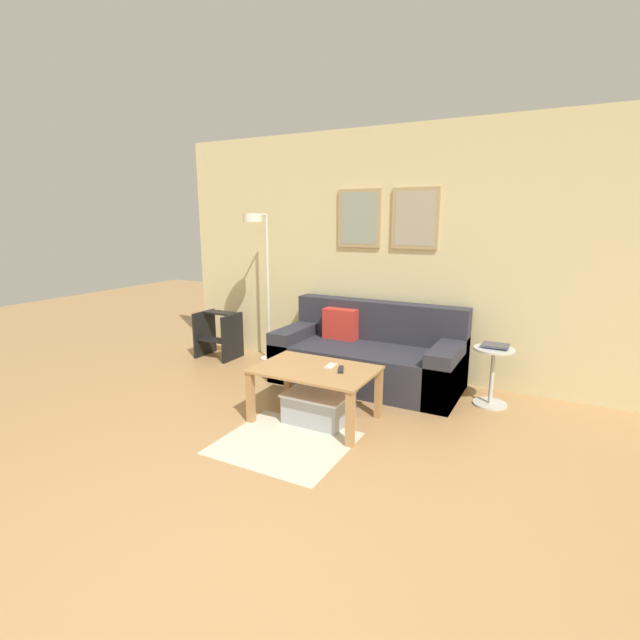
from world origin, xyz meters
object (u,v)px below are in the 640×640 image
at_px(step_stool, 218,334).
at_px(floor_lamp, 259,255).
at_px(side_table, 492,371).
at_px(couch, 368,357).
at_px(storage_bin, 319,406).
at_px(coffee_table, 315,377).
at_px(book_stack, 495,346).
at_px(remote_control, 341,369).
at_px(cell_phone, 331,366).

bearing_deg(step_stool, floor_lamp, 5.56).
bearing_deg(floor_lamp, side_table, -1.09).
xyz_separation_m(couch, floor_lamp, (-1.34, 0.04, 0.97)).
bearing_deg(storage_bin, coffee_table, -169.64).
bearing_deg(floor_lamp, coffee_table, -39.59).
height_order(couch, book_stack, couch).
bearing_deg(remote_control, storage_bin, 168.40).
relative_size(coffee_table, remote_control, 6.48).
height_order(coffee_table, remote_control, remote_control).
bearing_deg(book_stack, side_table, -99.75).
distance_m(floor_lamp, side_table, 2.70).
xyz_separation_m(side_table, book_stack, (0.00, 0.02, 0.23)).
xyz_separation_m(side_table, cell_phone, (-1.15, -0.91, 0.14)).
relative_size(storage_bin, book_stack, 2.24).
height_order(coffee_table, storage_bin, coffee_table).
xyz_separation_m(couch, cell_phone, (0.04, -0.92, 0.18)).
bearing_deg(storage_bin, step_stool, 152.23).
distance_m(storage_bin, cell_phone, 0.35).
relative_size(book_stack, step_stool, 0.43).
relative_size(remote_control, step_stool, 0.27).
height_order(book_stack, step_stool, book_stack).
relative_size(coffee_table, storage_bin, 1.86).
bearing_deg(floor_lamp, book_stack, -0.63).
bearing_deg(storage_bin, cell_phone, 61.35).
height_order(coffee_table, floor_lamp, floor_lamp).
xyz_separation_m(storage_bin, floor_lamp, (-1.33, 1.06, 1.12)).
bearing_deg(cell_phone, remote_control, -33.83).
height_order(couch, side_table, couch).
distance_m(floor_lamp, remote_control, 1.99).
xyz_separation_m(storage_bin, cell_phone, (0.06, 0.10, 0.33)).
relative_size(storage_bin, cell_phone, 3.73).
xyz_separation_m(coffee_table, side_table, (1.24, 1.02, -0.05)).
bearing_deg(floor_lamp, step_stool, -174.44).
height_order(floor_lamp, side_table, floor_lamp).
bearing_deg(couch, cell_phone, -87.47).
distance_m(side_table, remote_control, 1.43).
bearing_deg(book_stack, coffee_table, -140.12).
bearing_deg(step_stool, coffee_table, -28.32).
distance_m(side_table, step_stool, 3.12).
bearing_deg(cell_phone, step_stool, 149.54).
relative_size(cell_phone, step_stool, 0.26).
bearing_deg(book_stack, remote_control, -136.04).
bearing_deg(remote_control, couch, 75.77).
bearing_deg(floor_lamp, couch, -1.75).
relative_size(storage_bin, step_stool, 0.96).
relative_size(coffee_table, floor_lamp, 0.57).
bearing_deg(side_table, cell_phone, -141.69).
bearing_deg(side_table, couch, 179.66).
xyz_separation_m(book_stack, cell_phone, (-1.16, -0.93, -0.09)).
bearing_deg(floor_lamp, remote_control, -34.25).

